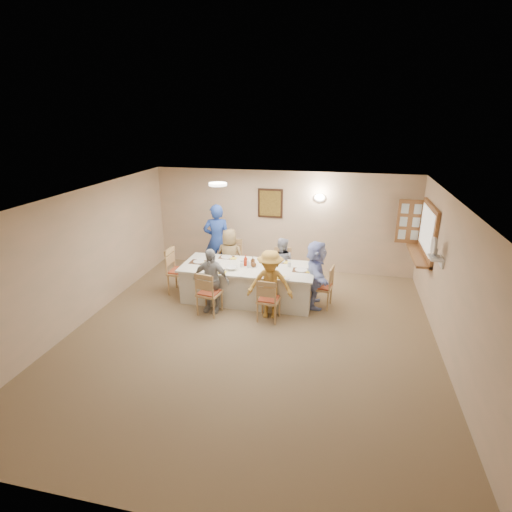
% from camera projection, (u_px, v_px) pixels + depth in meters
% --- Properties ---
extents(ground, '(7.00, 7.00, 0.00)m').
position_uv_depth(ground, '(250.00, 337.00, 7.18)').
color(ground, brown).
extents(room_walls, '(7.00, 7.00, 7.00)m').
position_uv_depth(room_walls, '(249.00, 258.00, 6.66)').
color(room_walls, '#C0AB8E').
rests_on(room_walls, ground).
extents(wall_picture, '(0.62, 0.05, 0.72)m').
position_uv_depth(wall_picture, '(270.00, 203.00, 9.84)').
color(wall_picture, '#3C2115').
rests_on(wall_picture, room_walls).
extents(wall_sconce, '(0.26, 0.09, 0.18)m').
position_uv_depth(wall_sconce, '(320.00, 198.00, 9.51)').
color(wall_sconce, white).
rests_on(wall_sconce, room_walls).
extents(ceiling_light, '(0.36, 0.36, 0.05)m').
position_uv_depth(ceiling_light, '(218.00, 184.00, 7.92)').
color(ceiling_light, white).
rests_on(ceiling_light, room_walls).
extents(serving_hatch, '(0.06, 1.50, 1.15)m').
position_uv_depth(serving_hatch, '(428.00, 232.00, 8.21)').
color(serving_hatch, '#915D34').
rests_on(serving_hatch, room_walls).
extents(hatch_sill, '(0.30, 1.50, 0.05)m').
position_uv_depth(hatch_sill, '(418.00, 255.00, 8.42)').
color(hatch_sill, '#915D34').
rests_on(hatch_sill, room_walls).
extents(shutter_door, '(0.55, 0.04, 1.00)m').
position_uv_depth(shutter_door, '(410.00, 222.00, 8.96)').
color(shutter_door, '#915D34').
rests_on(shutter_door, room_walls).
extents(fan_shelf, '(0.22, 0.36, 0.03)m').
position_uv_depth(fan_shelf, '(436.00, 258.00, 7.02)').
color(fan_shelf, white).
rests_on(fan_shelf, room_walls).
extents(desk_fan, '(0.30, 0.30, 0.28)m').
position_uv_depth(desk_fan, '(435.00, 250.00, 6.98)').
color(desk_fan, '#A5A5A8').
rests_on(desk_fan, fan_shelf).
extents(dining_table, '(2.80, 1.19, 0.76)m').
position_uv_depth(dining_table, '(248.00, 283.00, 8.54)').
color(dining_table, silver).
rests_on(dining_table, ground).
extents(chair_back_left, '(0.53, 0.53, 1.02)m').
position_uv_depth(chair_back_left, '(231.00, 262.00, 9.35)').
color(chair_back_left, tan).
rests_on(chair_back_left, ground).
extents(chair_back_right, '(0.47, 0.47, 0.90)m').
position_uv_depth(chair_back_right, '(282.00, 268.00, 9.12)').
color(chair_back_right, tan).
rests_on(chair_back_right, ground).
extents(chair_front_left, '(0.50, 0.50, 0.92)m').
position_uv_depth(chair_front_left, '(209.00, 292.00, 7.90)').
color(chair_front_left, tan).
rests_on(chair_front_left, ground).
extents(chair_front_right, '(0.45, 0.45, 0.88)m').
position_uv_depth(chair_front_right, '(269.00, 299.00, 7.66)').
color(chair_front_right, tan).
rests_on(chair_front_right, ground).
extents(chair_left_end, '(0.50, 0.50, 1.03)m').
position_uv_depth(chair_left_end, '(180.00, 271.00, 8.81)').
color(chair_left_end, tan).
rests_on(chair_left_end, ground).
extents(chair_right_end, '(0.49, 0.49, 0.90)m').
position_uv_depth(chair_right_end, '(321.00, 286.00, 8.19)').
color(chair_right_end, tan).
rests_on(chair_right_end, ground).
extents(diner_back_left, '(0.66, 0.44, 1.34)m').
position_uv_depth(diner_back_left, '(230.00, 257.00, 9.18)').
color(diner_back_left, olive).
rests_on(diner_back_left, ground).
extents(diner_back_right, '(0.62, 0.50, 1.22)m').
position_uv_depth(diner_back_right, '(281.00, 264.00, 8.96)').
color(diner_back_right, '#A8ABBF').
rests_on(diner_back_right, ground).
extents(diner_front_left, '(0.84, 0.47, 1.33)m').
position_uv_depth(diner_front_left, '(211.00, 280.00, 7.94)').
color(diner_front_left, '#A7A7A7').
rests_on(diner_front_left, ground).
extents(diner_front_right, '(0.97, 0.64, 1.38)m').
position_uv_depth(diner_front_right, '(270.00, 284.00, 7.68)').
color(diner_front_right, gold).
rests_on(diner_front_right, ground).
extents(diner_right_end, '(1.43, 0.79, 1.42)m').
position_uv_depth(diner_right_end, '(316.00, 274.00, 8.13)').
color(diner_right_end, '#AABAFF').
rests_on(diner_right_end, ground).
extents(caregiver, '(0.83, 0.70, 1.79)m').
position_uv_depth(caregiver, '(217.00, 241.00, 9.63)').
color(caregiver, '#2544A6').
rests_on(caregiver, ground).
extents(placemat_fl, '(0.37, 0.28, 0.01)m').
position_uv_depth(placemat_fl, '(215.00, 271.00, 8.14)').
color(placemat_fl, '#472B19').
rests_on(placemat_fl, dining_table).
extents(plate_fl, '(0.24, 0.24, 0.02)m').
position_uv_depth(plate_fl, '(215.00, 271.00, 8.14)').
color(plate_fl, white).
rests_on(plate_fl, dining_table).
extents(napkin_fl, '(0.15, 0.15, 0.01)m').
position_uv_depth(napkin_fl, '(222.00, 272.00, 8.06)').
color(napkin_fl, yellow).
rests_on(napkin_fl, dining_table).
extents(placemat_fr, '(0.33, 0.25, 0.01)m').
position_uv_depth(placemat_fr, '(273.00, 276.00, 7.90)').
color(placemat_fr, '#472B19').
rests_on(placemat_fr, dining_table).
extents(plate_fr, '(0.26, 0.26, 0.02)m').
position_uv_depth(plate_fr, '(273.00, 275.00, 7.89)').
color(plate_fr, white).
rests_on(plate_fr, dining_table).
extents(napkin_fr, '(0.14, 0.14, 0.01)m').
position_uv_depth(napkin_fr, '(281.00, 277.00, 7.81)').
color(napkin_fr, yellow).
rests_on(napkin_fr, dining_table).
extents(placemat_bl, '(0.33, 0.24, 0.01)m').
position_uv_depth(placemat_bl, '(227.00, 257.00, 8.91)').
color(placemat_bl, '#472B19').
rests_on(placemat_bl, dining_table).
extents(plate_bl, '(0.25, 0.25, 0.02)m').
position_uv_depth(plate_bl, '(226.00, 257.00, 8.91)').
color(plate_bl, white).
rests_on(plate_bl, dining_table).
extents(napkin_bl, '(0.13, 0.13, 0.01)m').
position_uv_depth(napkin_bl, '(234.00, 258.00, 8.83)').
color(napkin_bl, yellow).
rests_on(napkin_bl, dining_table).
extents(placemat_br, '(0.32, 0.24, 0.01)m').
position_uv_depth(placemat_br, '(279.00, 261.00, 8.67)').
color(placemat_br, '#472B19').
rests_on(placemat_br, dining_table).
extents(plate_br, '(0.25, 0.25, 0.02)m').
position_uv_depth(plate_br, '(279.00, 261.00, 8.67)').
color(plate_br, white).
rests_on(plate_br, dining_table).
extents(napkin_br, '(0.14, 0.14, 0.01)m').
position_uv_depth(napkin_br, '(287.00, 262.00, 8.58)').
color(napkin_br, yellow).
rests_on(napkin_br, dining_table).
extents(placemat_le, '(0.38, 0.28, 0.01)m').
position_uv_depth(placemat_le, '(199.00, 262.00, 8.63)').
color(placemat_le, '#472B19').
rests_on(placemat_le, dining_table).
extents(plate_le, '(0.24, 0.24, 0.02)m').
position_uv_depth(plate_le, '(199.00, 262.00, 8.63)').
color(plate_le, white).
rests_on(plate_le, dining_table).
extents(napkin_le, '(0.15, 0.15, 0.01)m').
position_uv_depth(napkin_le, '(206.00, 263.00, 8.55)').
color(napkin_le, yellow).
rests_on(napkin_le, dining_table).
extents(placemat_re, '(0.35, 0.26, 0.01)m').
position_uv_depth(placemat_re, '(301.00, 270.00, 8.18)').
color(placemat_re, '#472B19').
rests_on(placemat_re, dining_table).
extents(plate_re, '(0.26, 0.26, 0.02)m').
position_uv_depth(plate_re, '(301.00, 270.00, 8.17)').
color(plate_re, white).
rests_on(plate_re, dining_table).
extents(napkin_re, '(0.14, 0.14, 0.01)m').
position_uv_depth(napkin_re, '(310.00, 272.00, 8.09)').
color(napkin_re, yellow).
rests_on(napkin_re, dining_table).
extents(teacup_a, '(0.18, 0.18, 0.08)m').
position_uv_depth(teacup_a, '(207.00, 267.00, 8.24)').
color(teacup_a, white).
rests_on(teacup_a, dining_table).
extents(teacup_b, '(0.13, 0.13, 0.08)m').
position_uv_depth(teacup_b, '(271.00, 258.00, 8.77)').
color(teacup_b, white).
rests_on(teacup_b, dining_table).
extents(bowl_a, '(0.37, 0.37, 0.06)m').
position_uv_depth(bowl_a, '(232.00, 268.00, 8.22)').
color(bowl_a, white).
rests_on(bowl_a, dining_table).
extents(bowl_b, '(0.26, 0.26, 0.06)m').
position_uv_depth(bowl_b, '(268.00, 262.00, 8.55)').
color(bowl_b, white).
rests_on(bowl_b, dining_table).
extents(condiment_ketchup, '(0.14, 0.14, 0.24)m').
position_uv_depth(condiment_ketchup, '(246.00, 260.00, 8.40)').
color(condiment_ketchup, '#B3280F').
rests_on(condiment_ketchup, dining_table).
extents(condiment_brown, '(0.10, 0.11, 0.18)m').
position_uv_depth(condiment_brown, '(253.00, 261.00, 8.44)').
color(condiment_brown, '#553016').
rests_on(condiment_brown, dining_table).
extents(condiment_malt, '(0.14, 0.14, 0.15)m').
position_uv_depth(condiment_malt, '(254.00, 264.00, 8.34)').
color(condiment_malt, '#553016').
rests_on(condiment_malt, dining_table).
extents(drinking_glass, '(0.06, 0.06, 0.09)m').
position_uv_depth(drinking_glass, '(242.00, 262.00, 8.47)').
color(drinking_glass, silver).
rests_on(drinking_glass, dining_table).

